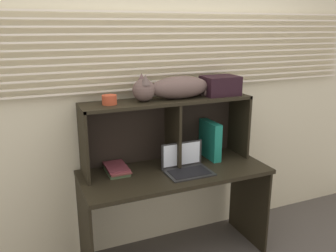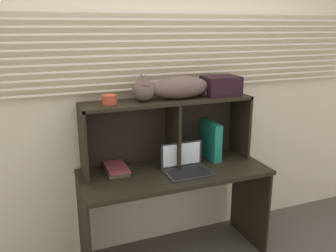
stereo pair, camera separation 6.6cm
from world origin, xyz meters
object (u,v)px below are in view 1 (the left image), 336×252
at_px(cat, 174,88).
at_px(binder_upright, 210,140).
at_px(laptop, 186,166).
at_px(storage_box, 220,86).
at_px(book_stack, 117,169).
at_px(small_basket, 109,100).

bearing_deg(cat, binder_upright, 0.00).
distance_m(laptop, storage_box, 0.67).
relative_size(cat, book_stack, 3.43).
distance_m(cat, storage_box, 0.38).
xyz_separation_m(laptop, book_stack, (-0.46, 0.17, -0.01)).
relative_size(book_stack, small_basket, 2.39).
xyz_separation_m(binder_upright, storage_box, (0.07, 0.00, 0.42)).
xyz_separation_m(cat, binder_upright, (0.31, 0.00, -0.43)).
distance_m(cat, small_basket, 0.47).
bearing_deg(binder_upright, book_stack, -179.93).
bearing_deg(storage_box, book_stack, -179.93).
distance_m(binder_upright, book_stack, 0.76).
bearing_deg(small_basket, laptop, -19.55).
relative_size(laptop, book_stack, 1.36).
xyz_separation_m(small_basket, storage_box, (0.85, 0.00, 0.04)).
bearing_deg(laptop, cat, 97.62).
height_order(laptop, binder_upright, binder_upright).
xyz_separation_m(cat, storage_box, (0.38, 0.00, -0.01)).
relative_size(cat, small_basket, 8.22).
bearing_deg(book_stack, laptop, -20.56).
xyz_separation_m(laptop, small_basket, (-0.49, 0.18, 0.49)).
xyz_separation_m(cat, laptop, (0.02, -0.18, -0.54)).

